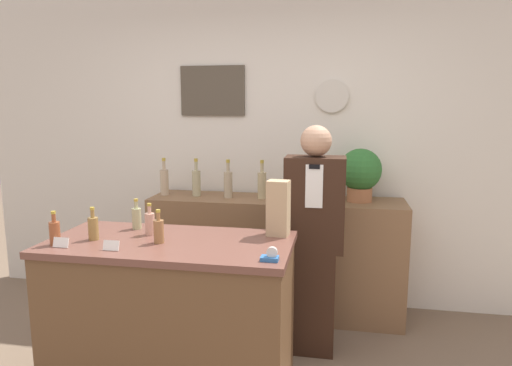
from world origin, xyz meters
name	(u,v)px	position (x,y,z in m)	size (l,w,h in m)	color
back_wall	(262,149)	(0.00, 2.00, 1.35)	(5.20, 0.09, 2.70)	silver
back_shelf	(275,256)	(0.16, 1.70, 0.49)	(2.07, 0.48, 0.97)	brown
display_counter	(172,318)	(-0.29, 0.50, 0.48)	(1.41, 0.69, 0.95)	brown
shopkeeper	(314,242)	(0.51, 1.14, 0.80)	(0.40, 0.25, 1.60)	#331E14
potted_plant	(360,172)	(0.83, 1.73, 1.21)	(0.33, 0.33, 0.42)	#B27047
paper_bag	(278,208)	(0.31, 0.73, 1.12)	(0.14, 0.12, 0.33)	tan
tape_dispenser	(270,256)	(0.34, 0.26, 0.97)	(0.09, 0.06, 0.07)	#2D66A8
price_card_left	(61,242)	(-0.83, 0.27, 0.98)	(0.09, 0.02, 0.06)	white
price_card_right	(111,245)	(-0.53, 0.27, 0.98)	(0.09, 0.02, 0.06)	white
counter_bottle_0	(55,232)	(-0.88, 0.31, 1.02)	(0.06, 0.06, 0.19)	brown
counter_bottle_1	(93,228)	(-0.73, 0.44, 1.02)	(0.06, 0.06, 0.19)	olive
counter_bottle_2	(137,218)	(-0.58, 0.71, 1.02)	(0.06, 0.06, 0.19)	tan
counter_bottle_3	(150,223)	(-0.45, 0.59, 1.02)	(0.06, 0.06, 0.19)	tan
counter_bottle_4	(159,230)	(-0.33, 0.45, 1.02)	(0.06, 0.06, 0.19)	#96673D
shelf_bottle_0	(164,181)	(-0.79, 1.70, 1.09)	(0.07, 0.07, 0.32)	tan
shelf_bottle_1	(196,182)	(-0.51, 1.71, 1.09)	(0.07, 0.07, 0.32)	tan
shelf_bottle_2	(228,183)	(-0.23, 1.68, 1.09)	(0.07, 0.07, 0.32)	tan
shelf_bottle_3	(262,184)	(0.05, 1.70, 1.09)	(0.07, 0.07, 0.32)	tan
shelf_bottle_4	(296,185)	(0.33, 1.71, 1.09)	(0.07, 0.07, 0.32)	tan
shelf_bottle_5	(332,186)	(0.61, 1.72, 1.09)	(0.07, 0.07, 0.32)	tan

